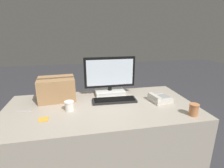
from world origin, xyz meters
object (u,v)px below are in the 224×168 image
at_px(monitor, 110,79).
at_px(cardboard_box, 57,89).
at_px(paper_cup_right, 194,110).
at_px(paper_cup_left, 69,106).
at_px(keyboard, 114,100).
at_px(sticky_note_pad, 44,119).
at_px(spoon, 27,111).
at_px(desk_phone, 159,99).

bearing_deg(monitor, cardboard_box, -174.59).
height_order(paper_cup_right, cardboard_box, cardboard_box).
relative_size(paper_cup_left, paper_cup_right, 0.83).
relative_size(keyboard, sticky_note_pad, 5.85).
bearing_deg(cardboard_box, sticky_note_pad, -99.50).
height_order(spoon, sticky_note_pad, sticky_note_pad).
bearing_deg(spoon, keyboard, 16.86).
bearing_deg(sticky_note_pad, desk_phone, 8.95).
xyz_separation_m(monitor, paper_cup_right, (0.60, -0.65, -0.12)).
distance_m(keyboard, sticky_note_pad, 0.69).
bearing_deg(paper_cup_right, paper_cup_left, 163.43).
bearing_deg(desk_phone, paper_cup_left, 172.27).
xyz_separation_m(spoon, cardboard_box, (0.24, 0.24, 0.11)).
xyz_separation_m(keyboard, spoon, (-0.81, -0.06, -0.01)).
bearing_deg(monitor, paper_cup_left, -141.62).
height_order(monitor, keyboard, monitor).
xyz_separation_m(paper_cup_right, cardboard_box, (-1.16, 0.60, 0.06)).
relative_size(spoon, sticky_note_pad, 1.83).
bearing_deg(keyboard, paper_cup_right, -33.45).
xyz_separation_m(desk_phone, cardboard_box, (-1.02, 0.26, 0.09)).
height_order(monitor, paper_cup_right, monitor).
relative_size(desk_phone, paper_cup_left, 2.55).
relative_size(keyboard, spoon, 3.20).
xyz_separation_m(keyboard, paper_cup_left, (-0.44, -0.12, 0.03)).
relative_size(spoon, cardboard_box, 0.37).
bearing_deg(paper_cup_right, sticky_note_pad, 172.13).
distance_m(paper_cup_right, cardboard_box, 1.31).
bearing_deg(paper_cup_right, keyboard, 144.28).
bearing_deg(spoon, desk_phone, 11.47).
distance_m(monitor, cardboard_box, 0.57).
distance_m(cardboard_box, sticky_note_pad, 0.45).
xyz_separation_m(keyboard, sticky_note_pad, (-0.64, -0.26, -0.01)).
height_order(desk_phone, paper_cup_right, paper_cup_right).
distance_m(desk_phone, cardboard_box, 1.05).
distance_m(paper_cup_left, sticky_note_pad, 0.25).
bearing_deg(desk_phone, keyboard, 159.46).
relative_size(monitor, spoon, 4.01).
bearing_deg(paper_cup_right, monitor, 132.39).
bearing_deg(monitor, sticky_note_pad, -142.92).
xyz_separation_m(keyboard, desk_phone, (0.45, -0.08, 0.01)).
relative_size(monitor, keyboard, 1.26).
bearing_deg(paper_cup_left, cardboard_box, 113.99).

